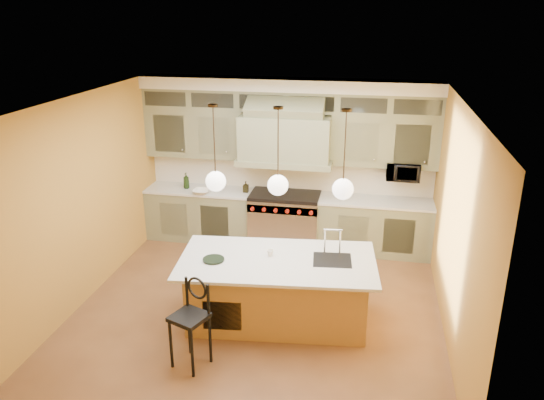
% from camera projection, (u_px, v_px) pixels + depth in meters
% --- Properties ---
extents(floor, '(5.00, 5.00, 0.00)m').
position_uv_depth(floor, '(259.00, 307.00, 7.50)').
color(floor, brown).
rests_on(floor, ground).
extents(ceiling, '(5.00, 5.00, 0.00)m').
position_uv_depth(ceiling, '(257.00, 102.00, 6.50)').
color(ceiling, white).
rests_on(ceiling, wall_back).
extents(wall_back, '(5.00, 0.00, 5.00)m').
position_uv_depth(wall_back, '(289.00, 161.00, 9.31)').
color(wall_back, '#B38031').
rests_on(wall_back, ground).
extents(wall_front, '(5.00, 0.00, 5.00)m').
position_uv_depth(wall_front, '(198.00, 312.00, 4.69)').
color(wall_front, '#B38031').
rests_on(wall_front, ground).
extents(wall_left, '(0.00, 5.00, 5.00)m').
position_uv_depth(wall_left, '(85.00, 199.00, 7.45)').
color(wall_left, '#B38031').
rests_on(wall_left, ground).
extents(wall_right, '(0.00, 5.00, 5.00)m').
position_uv_depth(wall_right, '(455.00, 225.00, 6.55)').
color(wall_right, '#B38031').
rests_on(wall_right, ground).
extents(back_cabinetry, '(5.00, 0.77, 2.90)m').
position_uv_depth(back_cabinetry, '(286.00, 166.00, 9.07)').
color(back_cabinetry, gray).
rests_on(back_cabinetry, floor).
extents(range, '(1.20, 0.74, 0.96)m').
position_uv_depth(range, '(285.00, 219.00, 9.31)').
color(range, silver).
rests_on(range, floor).
extents(kitchen_island, '(2.66, 1.59, 1.35)m').
position_uv_depth(kitchen_island, '(278.00, 288.00, 7.05)').
color(kitchen_island, '#AF7E3E').
rests_on(kitchen_island, floor).
extents(counter_stool, '(0.49, 0.49, 1.09)m').
position_uv_depth(counter_stool, '(191.00, 318.00, 6.11)').
color(counter_stool, black).
rests_on(counter_stool, floor).
extents(microwave, '(0.54, 0.37, 0.30)m').
position_uv_depth(microwave, '(403.00, 171.00, 8.73)').
color(microwave, black).
rests_on(microwave, back_cabinetry).
extents(oil_bottle_a, '(0.12, 0.12, 0.29)m').
position_uv_depth(oil_bottle_a, '(186.00, 181.00, 9.43)').
color(oil_bottle_a, black).
rests_on(oil_bottle_a, back_cabinetry).
extents(oil_bottle_b, '(0.09, 0.09, 0.20)m').
position_uv_depth(oil_bottle_b, '(246.00, 187.00, 9.25)').
color(oil_bottle_b, black).
rests_on(oil_bottle_b, back_cabinetry).
extents(fruit_bowl, '(0.30, 0.30, 0.07)m').
position_uv_depth(fruit_bowl, '(202.00, 192.00, 9.19)').
color(fruit_bowl, white).
rests_on(fruit_bowl, back_cabinetry).
extents(cup, '(0.10, 0.10, 0.08)m').
position_uv_depth(cup, '(270.00, 253.00, 6.94)').
color(cup, white).
rests_on(cup, kitchen_island).
extents(pendant_left, '(0.26, 0.26, 1.11)m').
position_uv_depth(pendant_left, '(216.00, 179.00, 6.69)').
color(pendant_left, '#2D2319').
rests_on(pendant_left, ceiling).
extents(pendant_center, '(0.26, 0.26, 1.11)m').
position_uv_depth(pendant_center, '(278.00, 183.00, 6.54)').
color(pendant_center, '#2D2319').
rests_on(pendant_center, ceiling).
extents(pendant_right, '(0.26, 0.26, 1.11)m').
position_uv_depth(pendant_right, '(343.00, 187.00, 6.40)').
color(pendant_right, '#2D2319').
rests_on(pendant_right, ceiling).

